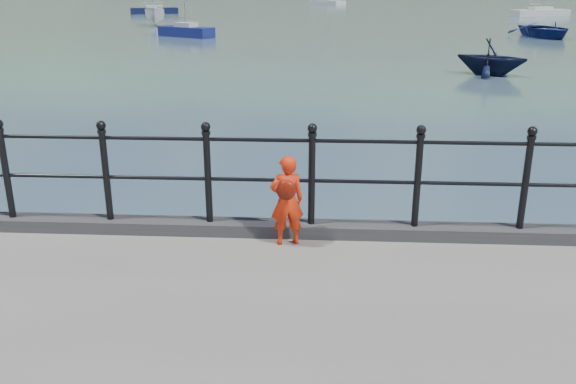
# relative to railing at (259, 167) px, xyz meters

# --- Properties ---
(ground) EXTENTS (600.00, 600.00, 0.00)m
(ground) POSITION_rel_railing_xyz_m (-0.00, 0.15, -1.82)
(ground) COLOR #2D4251
(ground) RESTS_ON ground
(kerb) EXTENTS (60.00, 0.30, 0.15)m
(kerb) POSITION_rel_railing_xyz_m (-0.00, -0.00, -0.75)
(kerb) COLOR #28282B
(kerb) RESTS_ON quay
(railing) EXTENTS (18.11, 0.11, 1.20)m
(railing) POSITION_rel_railing_xyz_m (0.00, 0.00, 0.00)
(railing) COLOR black
(railing) RESTS_ON kerb
(far_shore) EXTENTS (830.00, 200.00, 156.00)m
(far_shore) POSITION_rel_railing_xyz_m (38.34, 239.56, -24.39)
(far_shore) COLOR #333A21
(far_shore) RESTS_ON ground
(child) EXTENTS (0.43, 0.35, 1.04)m
(child) POSITION_rel_railing_xyz_m (0.33, -0.26, -0.29)
(child) COLOR red
(child) RESTS_ON quay
(launch_blue) EXTENTS (4.64, 5.87, 1.10)m
(launch_blue) POSITION_rel_railing_xyz_m (16.10, 38.38, -1.27)
(launch_blue) COLOR navy
(launch_blue) RESTS_ON ground
(launch_white) EXTENTS (2.74, 4.79, 1.74)m
(launch_white) POSITION_rel_railing_xyz_m (-14.05, 47.52, -0.95)
(launch_white) COLOR silver
(launch_white) RESTS_ON ground
(launch_navy) EXTENTS (3.78, 3.64, 1.53)m
(launch_navy) POSITION_rel_railing_xyz_m (7.74, 19.93, -1.06)
(launch_navy) COLOR black
(launch_navy) RESTS_ON ground
(sailboat_far) EXTENTS (6.87, 4.05, 9.46)m
(sailboat_far) POSITION_rel_railing_xyz_m (24.54, 65.37, -1.48)
(sailboat_far) COLOR beige
(sailboat_far) RESTS_ON ground
(sailboat_port) EXTENTS (4.36, 3.35, 6.44)m
(sailboat_port) POSITION_rel_railing_xyz_m (-9.13, 37.32, -1.48)
(sailboat_port) COLOR navy
(sailboat_port) RESTS_ON ground
(sailboat_deep) EXTENTS (5.86, 6.61, 10.00)m
(sailboat_deep) POSITION_rel_railing_xyz_m (0.96, 96.42, -1.48)
(sailboat_deep) COLOR beige
(sailboat_deep) RESTS_ON ground
(sailboat_left) EXTENTS (5.72, 3.46, 7.87)m
(sailboat_left) POSITION_rel_railing_xyz_m (-19.60, 67.54, -1.48)
(sailboat_left) COLOR black
(sailboat_left) RESTS_ON ground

